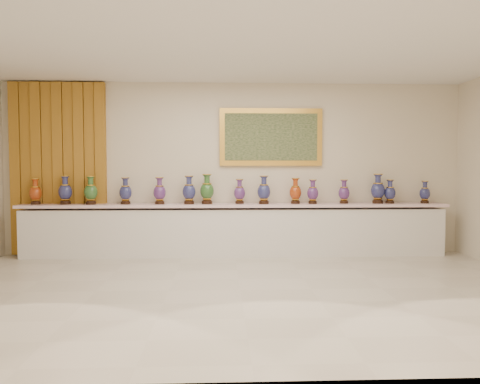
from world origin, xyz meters
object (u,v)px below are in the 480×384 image
(vase_0, at_px, (36,193))
(counter, at_px, (235,231))
(vase_1, at_px, (65,192))
(vase_2, at_px, (91,192))

(vase_0, bearing_deg, counter, -0.00)
(counter, bearing_deg, vase_1, -179.84)
(counter, height_order, vase_2, vase_2)
(vase_0, bearing_deg, vase_1, -0.93)
(counter, height_order, vase_0, vase_0)
(vase_0, bearing_deg, vase_2, -2.15)
(vase_0, height_order, vase_1, vase_1)
(vase_1, relative_size, vase_2, 1.01)
(vase_0, height_order, vase_2, vase_2)
(vase_0, relative_size, vase_2, 0.91)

